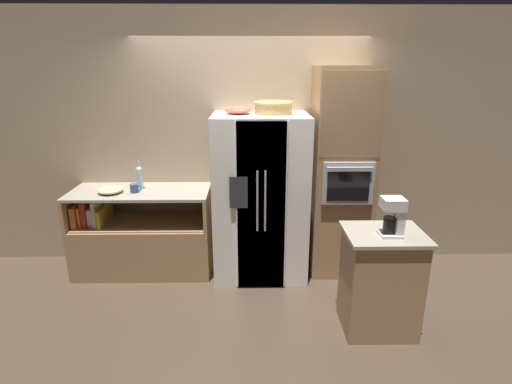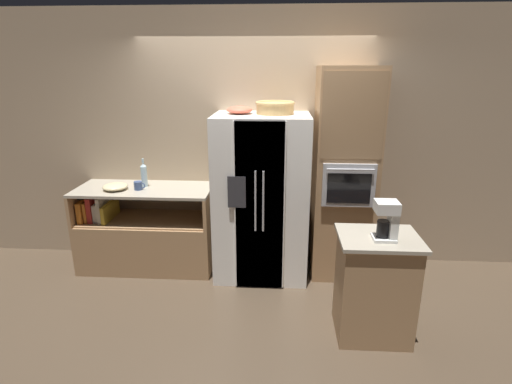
{
  "view_description": "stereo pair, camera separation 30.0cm",
  "coord_description": "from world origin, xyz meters",
  "px_view_note": "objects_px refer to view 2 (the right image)",
  "views": [
    {
      "loc": [
        -0.0,
        -3.94,
        2.2
      ],
      "look_at": [
        0.05,
        -0.01,
        0.96
      ],
      "focal_mm": 28.0,
      "sensor_mm": 36.0,
      "label": 1
    },
    {
      "loc": [
        0.3,
        -3.94,
        2.2
      ],
      "look_at": [
        0.05,
        -0.01,
        0.96
      ],
      "focal_mm": 28.0,
      "sensor_mm": 36.0,
      "label": 2
    }
  ],
  "objects_px": {
    "wicker_basket": "(275,107)",
    "bottle_tall": "(144,175)",
    "mug": "(138,186)",
    "coffee_maker": "(388,219)",
    "refrigerator": "(261,197)",
    "fruit_bowl": "(239,110)",
    "wall_oven": "(344,175)",
    "mixing_bowl": "(115,187)"
  },
  "relations": [
    {
      "from": "wall_oven",
      "to": "wicker_basket",
      "type": "distance_m",
      "value": 1.02
    },
    {
      "from": "refrigerator",
      "to": "fruit_bowl",
      "type": "bearing_deg",
      "value": 166.4
    },
    {
      "from": "bottle_tall",
      "to": "mug",
      "type": "bearing_deg",
      "value": -102.16
    },
    {
      "from": "wall_oven",
      "to": "mixing_bowl",
      "type": "height_order",
      "value": "wall_oven"
    },
    {
      "from": "refrigerator",
      "to": "fruit_bowl",
      "type": "distance_m",
      "value": 0.94
    },
    {
      "from": "wicker_basket",
      "to": "bottle_tall",
      "type": "relative_size",
      "value": 1.26
    },
    {
      "from": "fruit_bowl",
      "to": "refrigerator",
      "type": "bearing_deg",
      "value": -13.6
    },
    {
      "from": "refrigerator",
      "to": "wicker_basket",
      "type": "relative_size",
      "value": 4.39
    },
    {
      "from": "fruit_bowl",
      "to": "wicker_basket",
      "type": "bearing_deg",
      "value": 1.05
    },
    {
      "from": "mug",
      "to": "mixing_bowl",
      "type": "xyz_separation_m",
      "value": [
        -0.25,
        -0.02,
        -0.01
      ]
    },
    {
      "from": "coffee_maker",
      "to": "refrigerator",
      "type": "bearing_deg",
      "value": 133.51
    },
    {
      "from": "mug",
      "to": "fruit_bowl",
      "type": "bearing_deg",
      "value": 2.98
    },
    {
      "from": "wicker_basket",
      "to": "bottle_tall",
      "type": "height_order",
      "value": "wicker_basket"
    },
    {
      "from": "bottle_tall",
      "to": "wall_oven",
      "type": "bearing_deg",
      "value": -1.24
    },
    {
      "from": "mug",
      "to": "coffee_maker",
      "type": "bearing_deg",
      "value": -24.76
    },
    {
      "from": "wall_oven",
      "to": "wicker_basket",
      "type": "bearing_deg",
      "value": -178.83
    },
    {
      "from": "refrigerator",
      "to": "bottle_tall",
      "type": "height_order",
      "value": "refrigerator"
    },
    {
      "from": "fruit_bowl",
      "to": "bottle_tall",
      "type": "distance_m",
      "value": 1.29
    },
    {
      "from": "bottle_tall",
      "to": "mixing_bowl",
      "type": "distance_m",
      "value": 0.33
    },
    {
      "from": "bottle_tall",
      "to": "mug",
      "type": "relative_size",
      "value": 2.58
    },
    {
      "from": "wicker_basket",
      "to": "fruit_bowl",
      "type": "bearing_deg",
      "value": -178.95
    },
    {
      "from": "mug",
      "to": "mixing_bowl",
      "type": "height_order",
      "value": "mug"
    },
    {
      "from": "fruit_bowl",
      "to": "mixing_bowl",
      "type": "relative_size",
      "value": 1.01
    },
    {
      "from": "fruit_bowl",
      "to": "coffee_maker",
      "type": "bearing_deg",
      "value": -42.21
    },
    {
      "from": "refrigerator",
      "to": "fruit_bowl",
      "type": "relative_size",
      "value": 6.58
    },
    {
      "from": "refrigerator",
      "to": "coffee_maker",
      "type": "bearing_deg",
      "value": -46.49
    },
    {
      "from": "wicker_basket",
      "to": "coffee_maker",
      "type": "xyz_separation_m",
      "value": [
        0.9,
        -1.15,
        -0.73
      ]
    },
    {
      "from": "wall_oven",
      "to": "coffee_maker",
      "type": "xyz_separation_m",
      "value": [
        0.17,
        -1.17,
        -0.03
      ]
    },
    {
      "from": "bottle_tall",
      "to": "coffee_maker",
      "type": "distance_m",
      "value": 2.63
    },
    {
      "from": "refrigerator",
      "to": "mixing_bowl",
      "type": "distance_m",
      "value": 1.58
    },
    {
      "from": "fruit_bowl",
      "to": "bottle_tall",
      "type": "relative_size",
      "value": 0.84
    },
    {
      "from": "wall_oven",
      "to": "wicker_basket",
      "type": "height_order",
      "value": "wall_oven"
    },
    {
      "from": "refrigerator",
      "to": "coffee_maker",
      "type": "relative_size",
      "value": 5.51
    },
    {
      "from": "wall_oven",
      "to": "bottle_tall",
      "type": "relative_size",
      "value": 7.04
    },
    {
      "from": "mixing_bowl",
      "to": "coffee_maker",
      "type": "height_order",
      "value": "coffee_maker"
    },
    {
      "from": "refrigerator",
      "to": "fruit_bowl",
      "type": "height_order",
      "value": "fruit_bowl"
    },
    {
      "from": "wall_oven",
      "to": "wicker_basket",
      "type": "relative_size",
      "value": 5.57
    },
    {
      "from": "mug",
      "to": "coffee_maker",
      "type": "height_order",
      "value": "coffee_maker"
    },
    {
      "from": "fruit_bowl",
      "to": "mug",
      "type": "xyz_separation_m",
      "value": [
        -1.09,
        -0.06,
        -0.8
      ]
    },
    {
      "from": "refrigerator",
      "to": "mixing_bowl",
      "type": "relative_size",
      "value": 6.63
    },
    {
      "from": "coffee_maker",
      "to": "bottle_tall",
      "type": "bearing_deg",
      "value": 152.51
    },
    {
      "from": "refrigerator",
      "to": "coffee_maker",
      "type": "distance_m",
      "value": 1.52
    }
  ]
}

